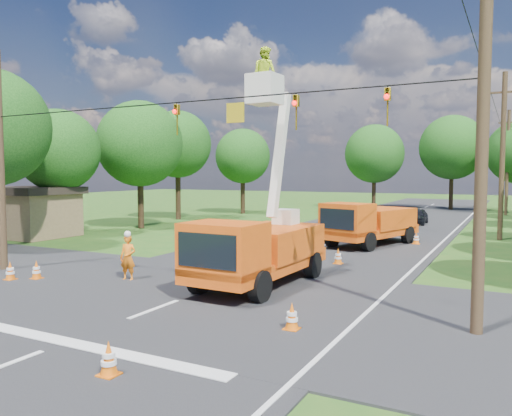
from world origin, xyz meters
The scene contains 28 objects.
ground centered at (0.00, 20.00, 0.00)m, with size 140.00×140.00×0.00m, color #245419.
road_main centered at (0.00, 20.00, 0.00)m, with size 12.00×100.00×0.06m, color black.
road_cross centered at (0.00, 2.00, 0.00)m, with size 56.00×10.00×0.07m, color black.
stop_bar centered at (0.00, -3.20, 0.00)m, with size 9.00×0.45×0.02m, color silver.
edge_line centered at (5.60, 20.00, 0.00)m, with size 0.12×90.00×0.02m, color silver.
bucket_truck centered at (1.24, 4.18, 1.78)m, with size 2.82×6.69×8.44m.
second_truck centered at (2.11, 15.82, 1.27)m, with size 4.20×6.94×2.45m.
ground_worker centered at (-3.52, 2.82, 0.86)m, with size 0.63×0.41×1.72m, color orange.
distant_car centered at (2.42, 29.17, 0.63)m, with size 1.49×3.71×1.26m, color black.
traffic_cone_1 centered at (2.25, -4.16, 0.36)m, with size 0.38×0.38×0.71m.
traffic_cone_2 centered at (2.16, 7.04, 0.36)m, with size 0.38×0.38×0.71m.
traffic_cone_3 centered at (2.41, 9.64, 0.36)m, with size 0.38×0.38×0.71m.
traffic_cone_4 centered at (-6.71, 1.35, 0.36)m, with size 0.38×0.38×0.71m.
traffic_cone_5 centered at (-7.43, 0.77, 0.36)m, with size 0.38×0.38×0.71m.
traffic_cone_7 centered at (4.39, 17.55, 0.36)m, with size 0.38×0.38×0.71m.
traffic_cone_8 centered at (4.29, 0.17, 0.36)m, with size 0.38×0.38×0.71m.
pole_right_near centered at (8.50, 2.00, 5.11)m, with size 1.80×0.30×10.00m.
pole_right_mid centered at (8.50, 22.00, 5.11)m, with size 1.80×0.30×10.00m.
pole_right_far centered at (8.50, 42.00, 5.11)m, with size 1.80×0.30×10.00m.
pole_left centered at (-9.50, 2.00, 4.50)m, with size 0.30×0.30×9.00m.
signal_span centered at (2.23, 1.99, 5.88)m, with size 18.00×0.29×1.07m.
shed centered at (-18.00, 10.00, 1.62)m, with size 5.50×4.50×3.15m.
tree_left_c centered at (-16.50, 11.00, 5.44)m, with size 5.20×5.20×8.06m.
tree_left_d centered at (-15.00, 17.00, 6.12)m, with size 6.20×6.20×9.24m.
tree_left_e centered at (-16.80, 24.00, 6.49)m, with size 5.80×5.80×9.41m.
tree_left_f centered at (-14.80, 32.00, 5.69)m, with size 5.40×5.40×8.40m.
tree_far_a centered at (-5.00, 45.00, 6.19)m, with size 6.60×6.60×9.50m.
tree_far_b centered at (3.00, 47.00, 6.81)m, with size 7.00×7.00×10.32m.
Camera 1 is at (9.25, -11.32, 4.01)m, focal length 35.00 mm.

